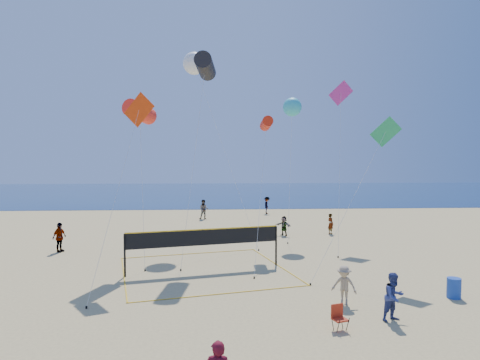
{
  "coord_description": "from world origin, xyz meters",
  "views": [
    {
      "loc": [
        -1.49,
        -12.09,
        5.99
      ],
      "look_at": [
        -0.7,
        2.0,
        5.25
      ],
      "focal_mm": 32.0,
      "sensor_mm": 36.0,
      "label": 1
    }
  ],
  "objects": [
    {
      "name": "bystander_b",
      "position": [
        3.7,
        4.79,
        0.8
      ],
      "size": [
        1.19,
        1.04,
        1.6
      ],
      "primitive_type": "imported",
      "rotation": [
        0.0,
        0.0,
        -0.54
      ],
      "color": "tan",
      "rests_on": "ground"
    },
    {
      "name": "kite_3",
      "position": [
        -5.56,
        10.41,
        8.1
      ],
      "size": [
        2.05,
        6.18,
        9.4
      ],
      "rotation": [
        0.0,
        0.0,
        -0.21
      ],
      "color": "red",
      "rests_on": "ground"
    },
    {
      "name": "kite_1",
      "position": [
        -2.14,
        14.73,
        11.63
      ],
      "size": [
        1.94,
        5.73,
        12.34
      ],
      "rotation": [
        0.0,
        0.0,
        -0.11
      ],
      "color": "black",
      "rests_on": "ground"
    },
    {
      "name": "bystander_a",
      "position": [
        5.01,
        2.98,
        0.89
      ],
      "size": [
        1.06,
        0.95,
        1.78
      ],
      "primitive_type": "imported",
      "rotation": [
        0.0,
        0.0,
        0.39
      ],
      "color": "navy",
      "rests_on": "ground"
    },
    {
      "name": "kite_0",
      "position": [
        -5.82,
        12.66,
        8.58
      ],
      "size": [
        1.7,
        3.54,
        9.22
      ],
      "rotation": [
        0.0,
        0.0,
        -0.34
      ],
      "color": "#FB2E1E",
      "rests_on": "ground"
    },
    {
      "name": "far_person_4",
      "position": [
        3.93,
        33.07,
        0.91
      ],
      "size": [
        0.82,
        1.25,
        1.81
      ],
      "primitive_type": "imported",
      "rotation": [
        0.0,
        0.0,
        1.44
      ],
      "color": "gray",
      "rests_on": "ground"
    },
    {
      "name": "kite_5",
      "position": [
        7.75,
        19.34,
        10.29
      ],
      "size": [
        3.06,
        7.04,
        11.77
      ],
      "rotation": [
        0.0,
        0.0,
        0.22
      ],
      "color": "#C52F90",
      "rests_on": "ground"
    },
    {
      "name": "kite_4",
      "position": [
        7.17,
        9.82,
        6.96
      ],
      "size": [
        5.35,
        2.71,
        8.16
      ],
      "rotation": [
        0.0,
        0.0,
        -0.01
      ],
      "color": "#28A65A",
      "rests_on": "ground"
    },
    {
      "name": "kite_6",
      "position": [
        -3.08,
        20.03,
        12.95
      ],
      "size": [
        5.28,
        5.97,
        13.79
      ],
      "rotation": [
        0.0,
        0.0,
        0.12
      ],
      "color": "white",
      "rests_on": "ground"
    },
    {
      "name": "far_person_0",
      "position": [
        -11.44,
        15.38,
        0.94
      ],
      "size": [
        0.84,
        1.19,
        1.88
      ],
      "primitive_type": "imported",
      "rotation": [
        0.0,
        0.0,
        1.18
      ],
      "color": "gray",
      "rests_on": "ground"
    },
    {
      "name": "far_person_2",
      "position": [
        7.47,
        20.74,
        0.8
      ],
      "size": [
        0.57,
        0.68,
        1.61
      ],
      "primitive_type": "imported",
      "rotation": [
        0.0,
        0.0,
        1.93
      ],
      "color": "gray",
      "rests_on": "ground"
    },
    {
      "name": "kite_2",
      "position": [
        1.84,
        16.13,
        8.23
      ],
      "size": [
        1.86,
        8.31,
        8.7
      ],
      "rotation": [
        0.0,
        0.0,
        0.02
      ],
      "color": "red",
      "rests_on": "ground"
    },
    {
      "name": "volleyball_net",
      "position": [
        -2.12,
        10.37,
        1.51
      ],
      "size": [
        10.07,
        9.96,
        2.23
      ],
      "rotation": [
        0.0,
        0.0,
        0.24
      ],
      "color": "black",
      "rests_on": "ground"
    },
    {
      "name": "camp_chair",
      "position": [
        2.75,
        2.29,
        0.49
      ],
      "size": [
        0.58,
        0.68,
        0.97
      ],
      "rotation": [
        0.0,
        0.0,
        0.31
      ],
      "color": "#B52B14",
      "rests_on": "ground"
    },
    {
      "name": "far_person_3",
      "position": [
        -2.7,
        29.38,
        0.95
      ],
      "size": [
        0.97,
        0.79,
        1.9
      ],
      "primitive_type": "imported",
      "rotation": [
        0.0,
        0.0,
        -0.07
      ],
      "color": "gray",
      "rests_on": "ground"
    },
    {
      "name": "ocean",
      "position": [
        0.0,
        62.0,
        0.01
      ],
      "size": [
        140.0,
        50.0,
        0.03
      ],
      "primitive_type": "cube",
      "color": "navy",
      "rests_on": "ground"
    },
    {
      "name": "trash_barrel",
      "position": [
        8.63,
        5.33,
        0.43
      ],
      "size": [
        0.61,
        0.61,
        0.86
      ],
      "primitive_type": "cylinder",
      "rotation": [
        0.0,
        0.0,
        -0.08
      ],
      "color": "#1940A7",
      "rests_on": "ground"
    },
    {
      "name": "kite_7",
      "position": [
        4.23,
        19.93,
        9.78
      ],
      "size": [
        1.75,
        3.72,
        10.49
      ],
      "rotation": [
        0.0,
        0.0,
        -0.3
      ],
      "color": "#34B8C8",
      "rests_on": "ground"
    },
    {
      "name": "far_person_1",
      "position": [
        3.7,
        20.24,
        0.75
      ],
      "size": [
        1.3,
        1.3,
        1.5
      ],
      "primitive_type": "imported",
      "rotation": [
        0.0,
        0.0,
        -0.78
      ],
      "color": "gray",
      "rests_on": "ground"
    }
  ]
}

